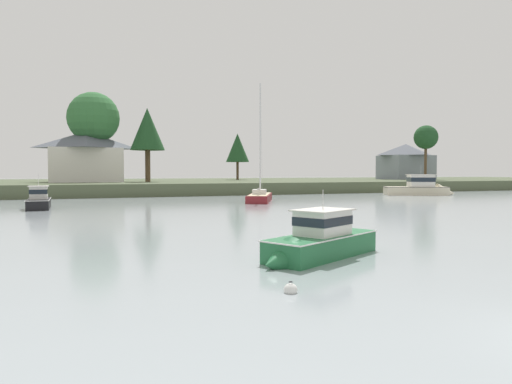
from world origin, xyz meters
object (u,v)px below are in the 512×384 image
(cruiser_black, at_px, (39,203))
(cruiser_green, at_px, (315,247))
(cruiser_cream, at_px, (423,190))
(sailboat_maroon, at_px, (260,199))
(mooring_buoy_white, at_px, (291,290))

(cruiser_black, height_order, cruiser_green, cruiser_black)
(cruiser_cream, bearing_deg, cruiser_green, -134.42)
(cruiser_green, distance_m, cruiser_cream, 56.43)
(sailboat_maroon, height_order, cruiser_green, sailboat_maroon)
(cruiser_cream, relative_size, mooring_buoy_white, 23.17)
(cruiser_cream, bearing_deg, cruiser_black, -171.84)
(cruiser_green, bearing_deg, cruiser_black, 111.95)
(cruiser_green, xyz_separation_m, mooring_buoy_white, (-3.18, -4.52, -0.39))
(cruiser_cream, distance_m, mooring_buoy_white, 61.89)
(cruiser_cream, bearing_deg, sailboat_maroon, -169.26)
(cruiser_black, relative_size, cruiser_cream, 0.63)
(sailboat_maroon, distance_m, mooring_buoy_white, 41.74)
(cruiser_black, relative_size, cruiser_green, 1.01)
(cruiser_green, bearing_deg, sailboat_maroon, 72.92)
(sailboat_maroon, relative_size, cruiser_cream, 1.36)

